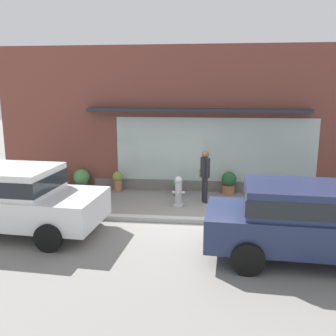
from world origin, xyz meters
TOP-DOWN VIEW (x-y plane):
  - ground_plane at (0.00, 0.00)m, footprint 60.00×60.00m
  - curb_strip at (0.00, -0.20)m, footprint 14.00×0.24m
  - storefront at (0.01, 3.19)m, footprint 14.00×0.81m
  - fire_hydrant at (-0.45, 1.13)m, footprint 0.39×0.35m
  - pedestrian_with_handbag at (0.32, 1.66)m, footprint 0.34×0.62m
  - parked_car_white at (-4.35, -1.32)m, footprint 4.32×2.32m
  - parked_car_navy at (2.59, -2.16)m, footprint 4.63×2.14m
  - potted_plant_doorstep at (1.13, 2.68)m, footprint 0.50×0.50m
  - potted_plant_by_entrance at (-4.98, 2.44)m, footprint 0.41×0.41m
  - potted_plant_window_left at (2.46, 2.44)m, footprint 0.45×0.45m
  - potted_plant_low_front at (-0.56, 2.31)m, footprint 0.32×0.32m
  - potted_plant_corner_tall at (-2.69, 2.61)m, footprint 0.37×0.37m
  - potted_plant_trailing_edge at (-4.04, 2.73)m, footprint 0.56×0.56m

SIDE VIEW (x-z plane):
  - ground_plane at x=0.00m, z-range 0.00..0.00m
  - curb_strip at x=0.00m, z-range 0.00..0.12m
  - potted_plant_low_front at x=-0.56m, z-range 0.03..0.64m
  - potted_plant_window_left at x=2.46m, z-range 0.02..0.64m
  - potted_plant_by_entrance at x=-4.98m, z-range 0.02..0.73m
  - potted_plant_trailing_edge at x=-4.04m, z-range 0.02..0.74m
  - potted_plant_corner_tall at x=-2.69m, z-range 0.05..0.75m
  - potted_plant_doorstep at x=1.13m, z-range 0.02..0.79m
  - fire_hydrant at x=-0.45m, z-range 0.01..0.95m
  - parked_car_navy at x=2.59m, z-range 0.11..1.72m
  - parked_car_white at x=-4.35m, z-range 0.10..1.75m
  - pedestrian_with_handbag at x=0.32m, z-range 0.13..1.79m
  - storefront at x=0.01m, z-range -0.06..4.89m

